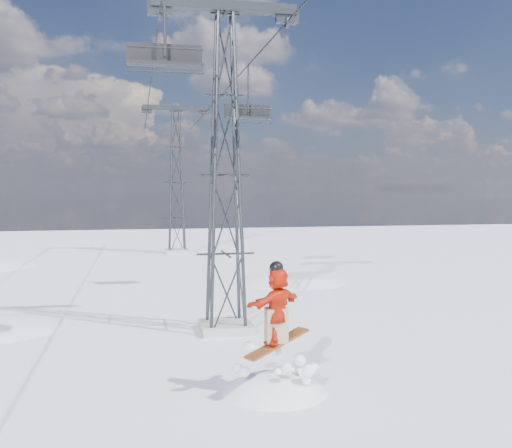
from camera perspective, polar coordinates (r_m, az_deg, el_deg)
The scene contains 7 objects.
ground at distance 12.89m, azimuth -1.01°, elevation -19.41°, with size 120.00×120.00×0.00m, color white.
snow_terrain at distance 36.09m, azimuth -15.83°, elevation -20.48°, with size 39.00×37.00×22.00m.
lift_tower_near at distance 19.89m, azimuth -3.08°, elevation 4.81°, with size 5.20×1.80×11.43m.
lift_tower_far at distance 44.76m, azimuth -7.96°, elevation 4.08°, with size 5.20×1.80×11.43m.
haul_cables at distance 31.84m, azimuth -6.35°, elevation 14.06°, with size 4.46×51.00×0.06m.
lift_chair_near at distance 16.85m, azimuth -9.09°, elevation 16.22°, with size 2.13×0.61×2.64m.
lift_chair_mid at distance 27.57m, azimuth -0.80°, elevation 11.07°, with size 2.23×0.64×2.76m.
Camera 1 is at (-2.22, -11.66, 5.03)m, focal length 40.00 mm.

